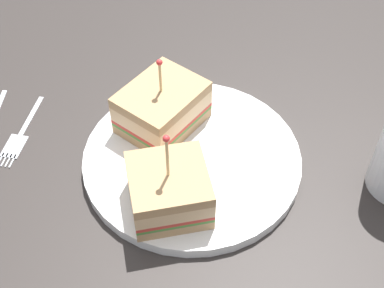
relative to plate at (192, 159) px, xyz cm
name	(u,v)px	position (x,y,z in cm)	size (l,w,h in cm)	color
ground_plane	(192,169)	(0.00, 0.00, -1.68)	(96.39, 96.39, 2.00)	#2D2826
plate	(192,159)	(0.00, 0.00, 0.00)	(25.12, 25.12, 1.35)	white
sandwich_half_front	(162,108)	(-4.65, 4.12, 3.39)	(10.80, 11.81, 9.89)	tan
sandwich_half_back	(169,190)	(-0.66, -7.24, 3.25)	(10.63, 10.56, 10.78)	tan
fork	(19,138)	(-21.34, -1.27, -0.50)	(2.36, 11.97, 0.35)	silver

